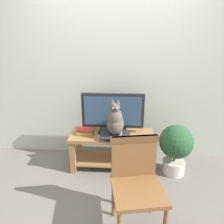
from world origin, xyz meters
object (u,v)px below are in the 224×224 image
object	(u,v)px
potted_plant	(176,146)
cat	(115,121)
book_stack	(85,132)
tv_stand	(112,145)
wooden_chair	(136,178)
tv	(113,113)
media_box	(115,136)

from	to	relation	value
potted_plant	cat	bearing A→B (deg)	-178.03
book_stack	tv_stand	bearing A→B (deg)	3.91
potted_plant	wooden_chair	bearing A→B (deg)	-122.50
cat	tv	bearing A→B (deg)	103.44
tv	cat	xyz separation A→B (m)	(0.05, -0.20, -0.05)
cat	book_stack	bearing A→B (deg)	167.33
book_stack	tv	bearing A→B (deg)	15.73
tv_stand	book_stack	size ratio (longest dim) A/B	5.01
cat	wooden_chair	xyz separation A→B (m)	(0.24, -0.84, -0.22)
tv	wooden_chair	xyz separation A→B (m)	(0.29, -1.03, -0.26)
media_box	cat	bearing A→B (deg)	-86.05
media_box	book_stack	bearing A→B (deg)	169.25
cat	book_stack	distance (m)	0.47
book_stack	potted_plant	distance (m)	1.21
media_box	tv_stand	bearing A→B (deg)	113.96
book_stack	wooden_chair	bearing A→B (deg)	-54.87
cat	wooden_chair	size ratio (longest dim) A/B	0.55
cat	book_stack	xyz separation A→B (m)	(-0.41, 0.09, -0.20)
book_stack	potted_plant	xyz separation A→B (m)	(1.20, -0.07, -0.13)
tv	wooden_chair	size ratio (longest dim) A/B	0.94
wooden_chair	potted_plant	distance (m)	1.03
media_box	potted_plant	bearing A→B (deg)	0.91
cat	media_box	bearing A→B (deg)	93.95
tv_stand	potted_plant	xyz separation A→B (m)	(0.84, -0.09, 0.06)
tv_stand	media_box	bearing A→B (deg)	-66.04
tv_stand	cat	bearing A→B (deg)	-68.32
tv_stand	tv	bearing A→B (deg)	89.98
wooden_chair	book_stack	world-z (taller)	wooden_chair
wooden_chair	book_stack	xyz separation A→B (m)	(-0.65, 0.93, 0.02)
tv_stand	cat	world-z (taller)	cat
wooden_chair	book_stack	size ratio (longest dim) A/B	3.95
tv	potted_plant	bearing A→B (deg)	-11.39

